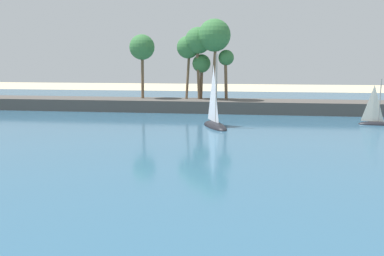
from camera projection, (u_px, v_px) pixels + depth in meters
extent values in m
cube|color=#33607F|center=(223.00, 115.00, 55.90)|extent=(220.00, 87.86, 0.06)
cube|color=#514C47|center=(225.00, 106.00, 59.60)|extent=(86.84, 6.00, 1.80)
cylinder|color=brown|center=(188.00, 73.00, 60.99)|extent=(0.80, 0.75, 7.72)
sphere|color=#38753D|center=(188.00, 47.00, 60.36)|extent=(3.36, 3.36, 3.36)
cylinder|color=brown|center=(198.00, 70.00, 60.12)|extent=(0.74, 0.76, 8.68)
sphere|color=#38753D|center=(198.00, 40.00, 59.41)|extent=(3.90, 3.90, 3.90)
cylinder|color=brown|center=(214.00, 68.00, 58.86)|extent=(0.97, 0.75, 9.35)
sphere|color=#38753D|center=(214.00, 35.00, 58.08)|extent=(4.68, 4.68, 4.68)
cylinder|color=brown|center=(201.00, 81.00, 61.05)|extent=(0.63, 0.52, 5.32)
sphere|color=#38753D|center=(201.00, 63.00, 60.61)|extent=(2.75, 2.75, 2.75)
cylinder|color=brown|center=(143.00, 73.00, 61.62)|extent=(0.49, 0.54, 7.75)
sphere|color=#38753D|center=(142.00, 47.00, 60.98)|extent=(3.81, 3.81, 3.81)
cylinder|color=brown|center=(226.00, 79.00, 59.72)|extent=(0.63, 0.78, 6.18)
sphere|color=#38753D|center=(226.00, 58.00, 59.21)|extent=(2.28, 2.28, 2.28)
ellipsoid|color=black|center=(376.00, 125.00, 47.55)|extent=(4.13, 1.70, 0.80)
cylinder|color=gray|center=(380.00, 100.00, 47.01)|extent=(0.12, 0.12, 5.02)
pyramid|color=silver|center=(373.00, 103.00, 47.25)|extent=(1.81, 0.35, 4.27)
ellipsoid|color=black|center=(215.00, 127.00, 45.95)|extent=(4.09, 6.28, 1.21)
cylinder|color=gray|center=(216.00, 89.00, 44.94)|extent=(0.18, 0.18, 7.57)
pyramid|color=silver|center=(213.00, 93.00, 46.01)|extent=(1.26, 2.57, 6.44)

